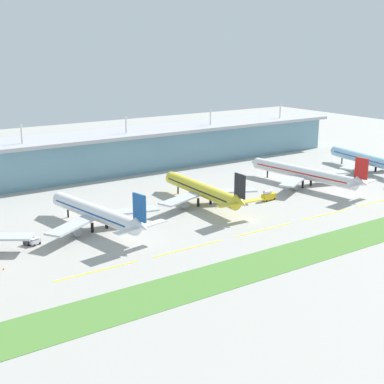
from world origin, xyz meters
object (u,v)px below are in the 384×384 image
Objects in this scene: baggage_cart at (35,242)px; fuel_truck at (268,196)px; airliner_farthest at (370,160)px; safety_cone_nose_front at (4,269)px; airliner_far_middle at (305,173)px; airliner_center at (203,190)px; pushback_tug at (30,241)px; airliner_near_middle at (97,213)px.

baggage_cart is 0.54× the size of fuel_truck.
airliner_farthest reaches higher than safety_cone_nose_front.
airliner_farthest is at bearing 2.66° from airliner_far_middle.
airliner_far_middle reaches higher than fuel_truck.
fuel_truck is at bearing -21.95° from airliner_center.
pushback_tug is at bearing 120.92° from baggage_cart.
baggage_cart is at bearing -174.35° from airliner_center.
pushback_tug is (-137.39, -3.27, -5.36)m from airliner_far_middle.
fuel_truck is (-84.20, -11.38, -4.19)m from airliner_farthest.
airliner_far_middle is 14.15× the size of pushback_tug.
baggage_cart is at bearing -59.08° from pushback_tug.
baggage_cart is at bearing 177.97° from fuel_truck.
airliner_center is 112.16m from airliner_farthest.
airliner_far_middle is 33.26m from fuel_truck.
airliner_near_middle is at bearing 175.18° from fuel_truck.
airliner_farthest is 9.01× the size of fuel_truck.
airliner_far_middle and airliner_farthest have the same top height.
airliner_far_middle is at bearing 15.73° from fuel_truck.
pushback_tug is at bearing -178.28° from airliner_farthest.
airliner_near_middle is 80.11m from fuel_truck.
safety_cone_nose_front is at bearing -173.51° from airliner_farthest.
airliner_near_middle reaches higher than pushback_tug.
fuel_truck reaches higher than safety_cone_nose_front.
airliner_far_middle is 9.59× the size of fuel_truck.
airliner_near_middle is at bearing -178.86° from airliner_far_middle.
baggage_cart is 21.73m from safety_cone_nose_front.
fuel_truck is at bearing 5.63° from safety_cone_nose_front.
airliner_far_middle is 17.64× the size of baggage_cart.
airliner_near_middle is 25.45m from baggage_cart.
airliner_farthest reaches higher than baggage_cart.
airliner_center is 0.88× the size of airliner_far_middle.
airliner_near_middle is 15.17× the size of baggage_cart.
airliner_far_middle is 152.95m from safety_cone_nose_front.
safety_cone_nose_front is at bearing -174.37° from fuel_truck.
airliner_farthest is at bearing 1.72° from pushback_tug.
airliner_near_middle is 111.50m from airliner_far_middle.
fuel_truck is 1.48× the size of pushback_tug.
baggage_cart is 0.80× the size of pushback_tug.
pushback_tug is (-25.92, -1.04, -5.35)m from airliner_near_middle.
fuel_truck is at bearing -172.30° from airliner_farthest.
airliner_center is 15.51× the size of baggage_cart.
baggage_cart is at bearing 45.54° from safety_cone_nose_front.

